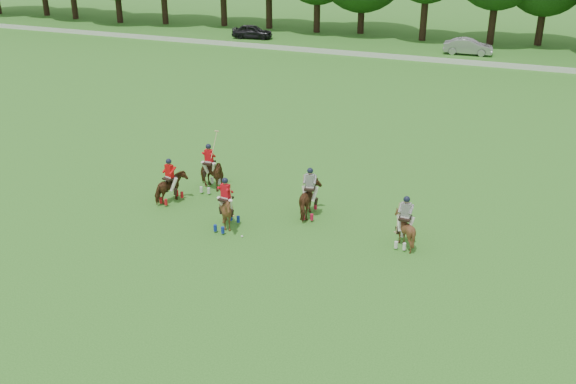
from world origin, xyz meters
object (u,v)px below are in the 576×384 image
at_px(polo_red_b, 210,174).
at_px(polo_stripe_a, 310,199).
at_px(polo_ball, 242,236).
at_px(car_mid, 468,47).
at_px(polo_red_c, 226,211).
at_px(polo_stripe_b, 404,228).
at_px(car_left, 252,32).
at_px(polo_red_a, 171,187).

bearing_deg(polo_red_b, polo_stripe_a, -9.95).
bearing_deg(polo_ball, car_mid, 84.51).
xyz_separation_m(polo_red_b, polo_ball, (3.49, -3.85, -0.78)).
bearing_deg(polo_red_c, polo_stripe_b, 10.08).
xyz_separation_m(car_mid, polo_stripe_a, (-1.99, -37.40, 0.08)).
bearing_deg(car_mid, polo_stripe_a, 173.81).
xyz_separation_m(car_mid, polo_red_c, (-4.81, -39.80, 0.10)).
bearing_deg(car_left, polo_red_a, -169.07).
distance_m(polo_red_b, polo_stripe_b, 9.96).
height_order(car_left, polo_red_c, polo_red_c).
bearing_deg(car_left, polo_red_b, -166.78).
bearing_deg(polo_stripe_b, polo_stripe_a, 165.65).
distance_m(polo_stripe_a, polo_ball, 3.55).
distance_m(polo_stripe_b, polo_ball, 6.55).
bearing_deg(polo_red_c, polo_red_a, 157.83).
distance_m(polo_red_c, polo_ball, 1.32).
xyz_separation_m(car_mid, polo_red_b, (-7.36, -36.46, 0.10)).
bearing_deg(polo_red_c, polo_ball, -28.59).
distance_m(car_mid, polo_stripe_a, 37.45).
height_order(polo_red_b, polo_stripe_a, polo_red_b).
relative_size(polo_red_b, polo_stripe_b, 1.34).
height_order(car_mid, polo_stripe_a, polo_stripe_a).
xyz_separation_m(polo_red_a, polo_stripe_b, (10.74, -0.17, -0.00)).
relative_size(car_mid, polo_ball, 48.81).
height_order(polo_red_c, polo_stripe_a, polo_red_c).
bearing_deg(polo_red_a, polo_stripe_b, -0.88).
distance_m(car_left, polo_ball, 44.12).
bearing_deg(polo_stripe_b, car_left, 122.11).
bearing_deg(polo_red_b, polo_red_c, -52.66).
xyz_separation_m(polo_red_b, polo_stripe_b, (9.74, -2.06, -0.08)).
bearing_deg(polo_ball, polo_red_a, 156.43).
relative_size(polo_red_a, polo_red_b, 0.74).
xyz_separation_m(polo_stripe_a, polo_ball, (-1.88, -2.91, -0.76)).
xyz_separation_m(car_left, polo_stripe_b, (24.17, -38.52, 0.04)).
distance_m(polo_red_c, polo_stripe_a, 3.70).
xyz_separation_m(car_mid, polo_ball, (-3.87, -40.31, -0.68)).
height_order(polo_red_c, polo_stripe_b, polo_red_c).
height_order(polo_red_a, polo_ball, polo_red_a).
bearing_deg(polo_stripe_a, car_left, 117.89).
distance_m(car_left, polo_red_b, 39.21).
xyz_separation_m(polo_stripe_a, polo_stripe_b, (4.38, -1.12, -0.06)).
height_order(polo_stripe_b, polo_ball, polo_stripe_b).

